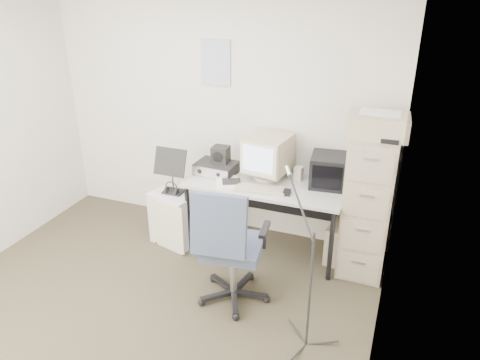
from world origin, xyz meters
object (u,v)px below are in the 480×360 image
(desk, at_px, (266,216))
(side_cart, at_px, (176,217))
(filing_cabinet, at_px, (368,205))
(office_chair, at_px, (233,244))

(desk, relative_size, side_cart, 2.73)
(filing_cabinet, xyz_separation_m, side_cart, (-1.84, -0.23, -0.38))
(desk, distance_m, office_chair, 0.86)
(filing_cabinet, xyz_separation_m, desk, (-0.95, -0.03, -0.29))
(desk, bearing_deg, filing_cabinet, 1.81)
(filing_cabinet, relative_size, office_chair, 1.22)
(filing_cabinet, distance_m, side_cart, 1.89)
(side_cart, bearing_deg, office_chair, -20.54)
(office_chair, height_order, side_cart, office_chair)
(office_chair, bearing_deg, side_cart, 136.85)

